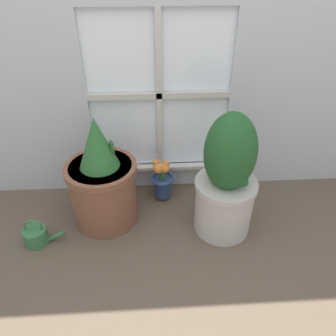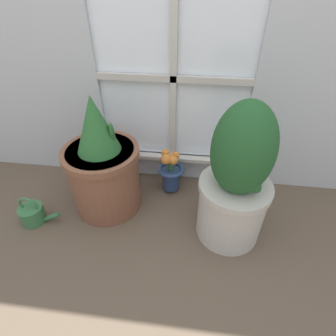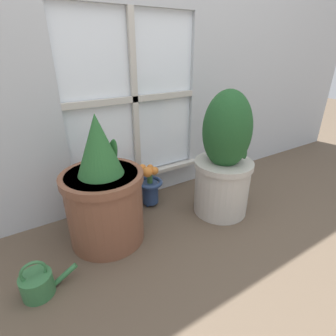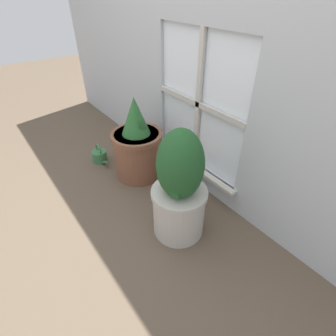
{
  "view_description": "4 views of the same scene",
  "coord_description": "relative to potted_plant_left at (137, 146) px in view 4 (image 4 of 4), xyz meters",
  "views": [
    {
      "loc": [
        -0.06,
        -1.26,
        1.43
      ],
      "look_at": [
        0.04,
        0.31,
        0.33
      ],
      "focal_mm": 35.0,
      "sensor_mm": 36.0,
      "label": 1
    },
    {
      "loc": [
        0.15,
        -0.81,
        1.15
      ],
      "look_at": [
        0.01,
        0.32,
        0.27
      ],
      "focal_mm": 28.0,
      "sensor_mm": 36.0,
      "label": 2
    },
    {
      "loc": [
        -0.69,
        -0.87,
        0.96
      ],
      "look_at": [
        0.05,
        0.3,
        0.31
      ],
      "focal_mm": 28.0,
      "sensor_mm": 36.0,
      "label": 3
    },
    {
      "loc": [
        1.27,
        -0.63,
        1.38
      ],
      "look_at": [
        0.02,
        0.31,
        0.25
      ],
      "focal_mm": 28.0,
      "sensor_mm": 36.0,
      "label": 4
    }
  ],
  "objects": [
    {
      "name": "potted_plant_right",
      "position": [
        0.7,
        -0.13,
        0.07
      ],
      "size": [
        0.35,
        0.35,
        0.76
      ],
      "color": "#B7B2A8",
      "rests_on": "ground_plane"
    },
    {
      "name": "ground_plane",
      "position": [
        0.35,
        -0.28,
        -0.28
      ],
      "size": [
        10.0,
        10.0,
        0.0
      ],
      "primitive_type": "plane",
      "color": "brown"
    },
    {
      "name": "wall_with_window",
      "position": [
        0.35,
        0.33,
        1.0
      ],
      "size": [
        4.4,
        0.1,
        2.5
      ],
      "color": "#B2B7BC",
      "rests_on": "ground_plane"
    },
    {
      "name": "flower_vase",
      "position": [
        0.35,
        0.17,
        -0.13
      ],
      "size": [
        0.16,
        0.16,
        0.29
      ],
      "color": "navy",
      "rests_on": "ground_plane"
    },
    {
      "name": "watering_can",
      "position": [
        -0.38,
        -0.19,
        -0.22
      ],
      "size": [
        0.24,
        0.13,
        0.18
      ],
      "color": "#336B3D",
      "rests_on": "ground_plane"
    },
    {
      "name": "potted_plant_left",
      "position": [
        0.0,
        0.0,
        0.0
      ],
      "size": [
        0.41,
        0.41,
        0.69
      ],
      "color": "brown",
      "rests_on": "ground_plane"
    }
  ]
}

